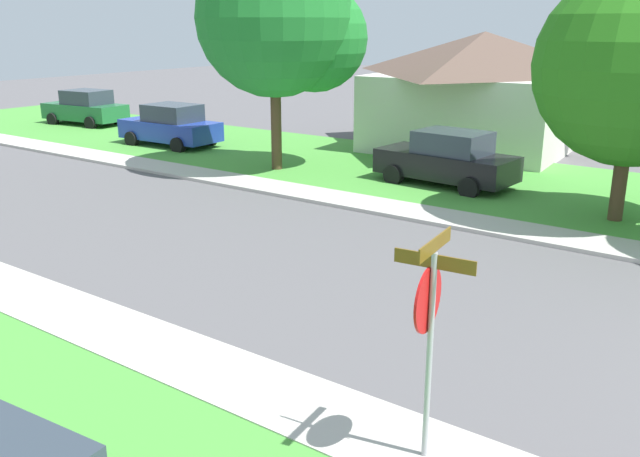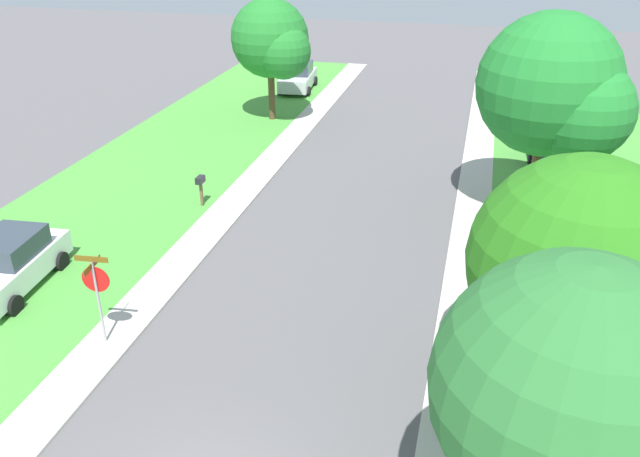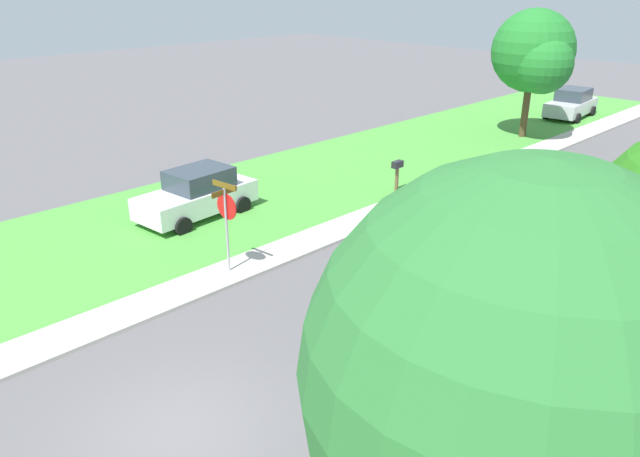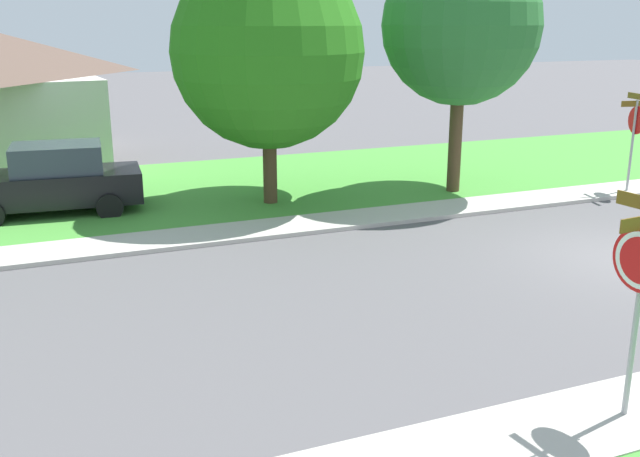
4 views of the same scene
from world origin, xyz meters
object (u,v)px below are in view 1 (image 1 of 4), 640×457
object	(u,v)px
car_green_behind_trees	(85,108)
house_right_setback	(482,88)
car_blue_driveway_right	(171,126)
tree_sidewalk_near	(285,23)
stop_sign_far_corner	(429,314)
car_black_across_road	(447,159)

from	to	relation	value
car_green_behind_trees	house_right_setback	size ratio (longest dim) A/B	0.47
car_blue_driveway_right	house_right_setback	world-z (taller)	house_right_setback
car_green_behind_trees	tree_sidewalk_near	world-z (taller)	tree_sidewalk_near
stop_sign_far_corner	tree_sidewalk_near	distance (m)	16.70
car_green_behind_trees	stop_sign_far_corner	bearing A→B (deg)	-118.87
tree_sidewalk_near	house_right_setback	xyz separation A→B (m)	(8.31, -3.56, -2.53)
tree_sidewalk_near	car_black_across_road	bearing A→B (deg)	-80.03
car_blue_driveway_right	tree_sidewalk_near	world-z (taller)	tree_sidewalk_near
tree_sidewalk_near	house_right_setback	distance (m)	9.38
car_black_across_road	house_right_setback	size ratio (longest dim) A/B	0.46
car_green_behind_trees	house_right_setback	distance (m)	19.20
stop_sign_far_corner	car_black_across_road	distance (m)	14.11
car_blue_driveway_right	car_green_behind_trees	distance (m)	8.17
stop_sign_far_corner	car_blue_driveway_right	size ratio (longest dim) A/B	0.64
tree_sidewalk_near	car_blue_driveway_right	bearing A→B (deg)	82.97
car_green_behind_trees	house_right_setback	xyz separation A→B (m)	(5.79, -18.25, 1.50)
tree_sidewalk_near	house_right_setback	bearing A→B (deg)	-23.17
car_blue_driveway_right	car_black_across_road	distance (m)	12.30
car_black_across_road	car_green_behind_trees	xyz separation A→B (m)	(1.53, 20.29, 0.00)
stop_sign_far_corner	house_right_setback	distance (m)	21.63
car_blue_driveway_right	tree_sidewalk_near	xyz separation A→B (m)	(-0.83, -6.70, 4.03)
stop_sign_far_corner	car_blue_driveway_right	world-z (taller)	stop_sign_far_corner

